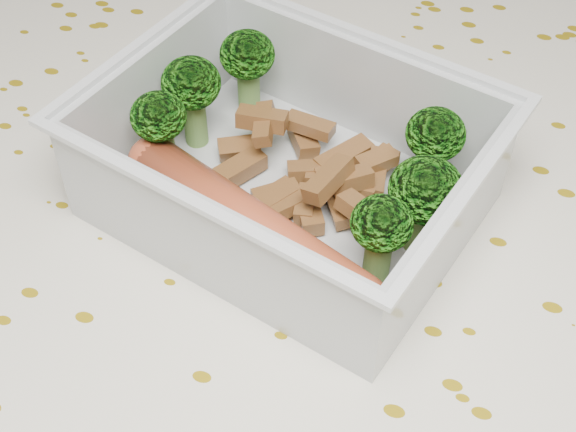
% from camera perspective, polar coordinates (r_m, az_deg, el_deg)
% --- Properties ---
extents(dining_table, '(1.40, 0.90, 0.75)m').
position_cam_1_polar(dining_table, '(0.49, -0.26, -8.09)').
color(dining_table, brown).
rests_on(dining_table, ground).
extents(tablecloth, '(1.46, 0.96, 0.19)m').
position_cam_1_polar(tablecloth, '(0.45, -0.28, -4.49)').
color(tablecloth, silver).
rests_on(tablecloth, dining_table).
extents(lunch_container, '(0.23, 0.20, 0.07)m').
position_cam_1_polar(lunch_container, '(0.42, 0.07, 2.99)').
color(lunch_container, silver).
rests_on(lunch_container, tablecloth).
extents(broccoli_florets, '(0.17, 0.13, 0.06)m').
position_cam_1_polar(broccoli_florets, '(0.41, 1.44, 5.62)').
color(broccoli_florets, '#608C3F').
rests_on(broccoli_florets, lunch_container).
extents(meat_pile, '(0.11, 0.08, 0.03)m').
position_cam_1_polar(meat_pile, '(0.43, 2.05, 3.11)').
color(meat_pile, brown).
rests_on(meat_pile, lunch_container).
extents(sausage, '(0.15, 0.08, 0.03)m').
position_cam_1_polar(sausage, '(0.39, -2.77, -0.79)').
color(sausage, '#AD4627').
rests_on(sausage, lunch_container).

